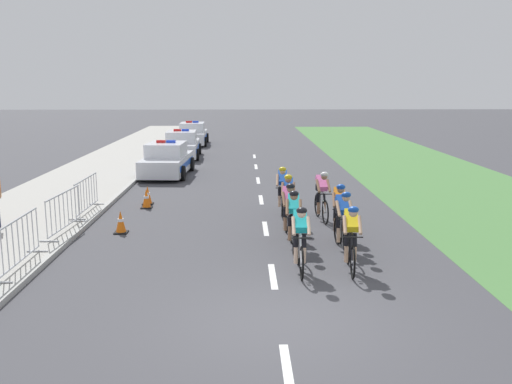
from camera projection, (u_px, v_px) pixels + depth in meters
name	position (u px, v px, depth m)	size (l,w,h in m)	color
ground_plane	(280.00, 321.00, 9.69)	(160.00, 160.00, 0.00)	#424247
sidewalk_slab	(84.00, 181.00, 23.26)	(4.35, 60.00, 0.12)	#A3A099
kerb_edge	(135.00, 181.00, 23.30)	(0.16, 60.00, 0.13)	#9E9E99
grass_verge	(441.00, 181.00, 23.60)	(7.00, 60.00, 0.01)	#4C7F42
lane_markings_centre	(261.00, 200.00, 19.81)	(0.14, 25.60, 0.01)	white
cyclist_lead	(300.00, 238.00, 12.06)	(0.42, 1.72, 1.56)	black
cyclist_second	(351.00, 237.00, 12.13)	(0.44, 1.72, 1.56)	black
cyclist_third	(293.00, 218.00, 13.84)	(0.44, 1.72, 1.56)	black
cyclist_fourth	(343.00, 219.00, 13.69)	(0.43, 1.72, 1.56)	black
cyclist_fifth	(289.00, 209.00, 14.80)	(0.43, 1.72, 1.56)	black
cyclist_sixth	(339.00, 210.00, 14.70)	(0.44, 1.72, 1.56)	black
cyclist_seventh	(288.00, 198.00, 16.20)	(0.44, 1.72, 1.56)	black
cyclist_eighth	(322.00, 195.00, 16.68)	(0.45, 1.72, 1.56)	black
cyclist_ninth	(282.00, 189.00, 17.64)	(0.44, 1.72, 1.56)	black
police_car_nearest	(167.00, 160.00, 24.91)	(2.17, 4.48, 1.59)	silver
police_car_second	(182.00, 145.00, 30.94)	(2.10, 4.45, 1.59)	silver
police_car_third	(193.00, 135.00, 37.53)	(2.05, 4.43, 1.59)	silver
crowd_barrier_front	(19.00, 243.00, 12.13)	(0.52, 2.32, 1.07)	#B7BABF
crowd_barrier_middle	(64.00, 212.00, 15.05)	(0.64, 2.32, 1.07)	#B7BABF
crowd_barrier_rear	(87.00, 195.00, 17.33)	(0.53, 2.32, 1.07)	#B7BABF
traffic_cone_near	(148.00, 195.00, 19.02)	(0.36, 0.36, 0.64)	black
traffic_cone_mid	(121.00, 222.00, 15.35)	(0.36, 0.36, 0.64)	black
traffic_cone_far	(146.00, 199.00, 18.44)	(0.36, 0.36, 0.64)	black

